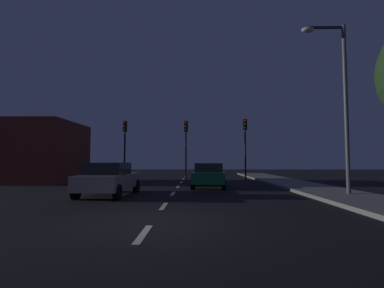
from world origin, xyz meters
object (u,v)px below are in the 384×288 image
traffic_signal_right (245,137)px  car_stopped_ahead (209,175)px  car_adjacent_lane (109,179)px  street_lamp_right (339,93)px  traffic_signal_center (186,139)px  traffic_signal_left (125,139)px

traffic_signal_right → car_stopped_ahead: traffic_signal_right is taller
car_adjacent_lane → street_lamp_right: bearing=-2.0°
traffic_signal_right → street_lamp_right: (2.34, -10.92, 1.08)m
traffic_signal_center → car_adjacent_lane: (-3.12, -10.55, -2.67)m
car_stopped_ahead → car_adjacent_lane: car_adjacent_lane is taller
traffic_signal_right → car_adjacent_lane: size_ratio=1.21×
traffic_signal_left → traffic_signal_right: traffic_signal_right is taller
traffic_signal_left → car_adjacent_lane: traffic_signal_left is taller
traffic_signal_left → car_adjacent_lane: (1.99, -10.55, -2.68)m
traffic_signal_right → car_adjacent_lane: bearing=-127.3°
car_adjacent_lane → traffic_signal_right: bearing=52.7°
traffic_signal_right → car_stopped_ahead: (-3.28, -6.45, -2.79)m
car_stopped_ahead → street_lamp_right: size_ratio=0.55×
car_stopped_ahead → car_adjacent_lane: bearing=-139.2°
traffic_signal_center → street_lamp_right: bearing=-56.4°
traffic_signal_right → car_adjacent_lane: 13.54m
car_adjacent_lane → street_lamp_right: street_lamp_right is taller
traffic_signal_left → car_stopped_ahead: traffic_signal_left is taller
traffic_signal_center → car_stopped_ahead: traffic_signal_center is taller
traffic_signal_center → car_stopped_ahead: bearing=-75.9°
car_adjacent_lane → traffic_signal_center: bearing=73.5°
traffic_signal_left → car_stopped_ahead: size_ratio=1.15×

